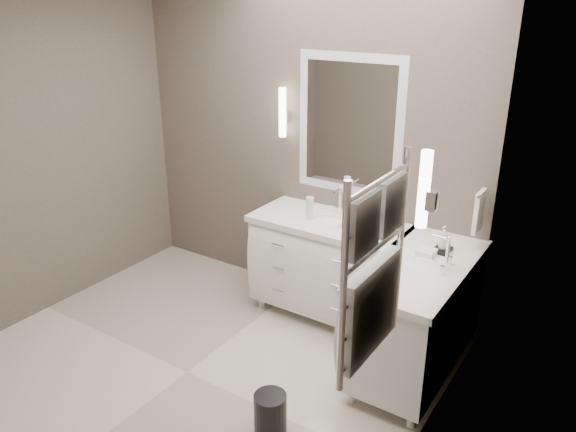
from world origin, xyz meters
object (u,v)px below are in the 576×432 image
Objects in this scene: vanity_back at (329,262)px; waste_bin at (270,414)px; vanity_right at (417,311)px; towel_ladder at (372,277)px.

vanity_back is 1.48m from waste_bin.
vanity_back is 0.93m from vanity_right.
vanity_back is 2.16m from towel_ladder.
waste_bin is (-0.71, 0.24, -1.25)m from towel_ladder.
towel_ladder reaches higher than vanity_right.
waste_bin is at bearing 161.22° from towel_ladder.
vanity_back is 1.00× the size of vanity_right.
vanity_back reaches higher than waste_bin.
waste_bin is (-0.49, -1.06, -0.34)m from vanity_right.
vanity_right is 1.60m from towel_ladder.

